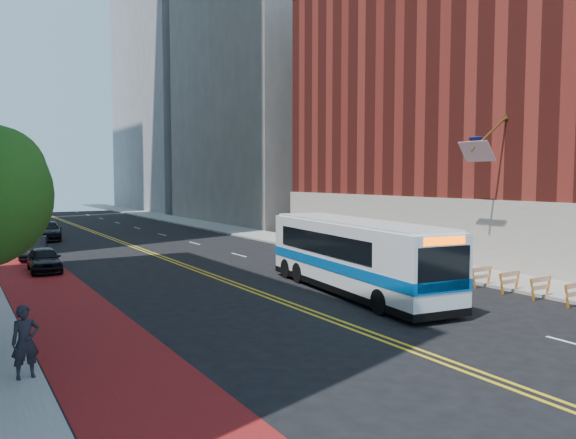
{
  "coord_description": "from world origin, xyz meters",
  "views": [
    {
      "loc": [
        -11.93,
        -12.0,
        5.23
      ],
      "look_at": [
        0.21,
        8.0,
        3.49
      ],
      "focal_mm": 35.0,
      "sensor_mm": 36.0,
      "label": 1
    }
  ],
  "objects_px": {
    "transit_bus": "(353,255)",
    "car_b": "(34,248)",
    "pedestrian": "(25,342)",
    "car_a": "(44,259)",
    "car_c": "(48,231)"
  },
  "relations": [
    {
      "from": "pedestrian",
      "to": "car_c",
      "type": "bearing_deg",
      "value": 74.66
    },
    {
      "from": "car_a",
      "to": "pedestrian",
      "type": "height_order",
      "value": "pedestrian"
    },
    {
      "from": "car_a",
      "to": "pedestrian",
      "type": "bearing_deg",
      "value": -96.64
    },
    {
      "from": "transit_bus",
      "to": "pedestrian",
      "type": "height_order",
      "value": "transit_bus"
    },
    {
      "from": "transit_bus",
      "to": "car_b",
      "type": "bearing_deg",
      "value": 126.63
    },
    {
      "from": "transit_bus",
      "to": "car_b",
      "type": "xyz_separation_m",
      "value": [
        -11.02,
        19.18,
        -1.02
      ]
    },
    {
      "from": "transit_bus",
      "to": "car_a",
      "type": "distance_m",
      "value": 17.58
    },
    {
      "from": "car_b",
      "to": "pedestrian",
      "type": "bearing_deg",
      "value": -87.2
    },
    {
      "from": "transit_bus",
      "to": "car_a",
      "type": "height_order",
      "value": "transit_bus"
    },
    {
      "from": "car_c",
      "to": "car_a",
      "type": "bearing_deg",
      "value": -89.78
    },
    {
      "from": "car_c",
      "to": "car_b",
      "type": "bearing_deg",
      "value": -93.24
    },
    {
      "from": "transit_bus",
      "to": "pedestrian",
      "type": "distance_m",
      "value": 14.86
    },
    {
      "from": "car_b",
      "to": "pedestrian",
      "type": "distance_m",
      "value": 24.06
    },
    {
      "from": "car_a",
      "to": "car_b",
      "type": "distance_m",
      "value": 5.66
    },
    {
      "from": "car_b",
      "to": "car_c",
      "type": "bearing_deg",
      "value": 88.01
    }
  ]
}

